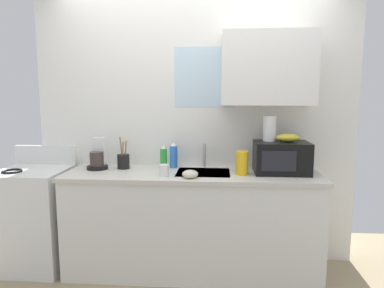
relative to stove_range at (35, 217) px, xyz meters
name	(u,v)px	position (x,y,z in m)	size (l,w,h in m)	color
kitchen_wall_assembly	(206,119)	(1.56, 0.31, 0.89)	(2.97, 0.42, 2.50)	white
counter_unit	(192,221)	(1.45, 0.00, 0.00)	(2.20, 0.63, 0.90)	white
sink_faucet	(204,156)	(1.54, 0.24, 0.55)	(0.03, 0.03, 0.22)	#B2B5BA
stove_range	(35,217)	(0.00, 0.00, 0.00)	(0.60, 0.60, 1.08)	white
microwave	(281,157)	(2.21, 0.04, 0.58)	(0.46, 0.35, 0.27)	black
banana_bunch	(288,138)	(2.26, 0.05, 0.75)	(0.20, 0.11, 0.07)	gold
paper_towel_roll	(270,128)	(2.11, 0.10, 0.82)	(0.11, 0.11, 0.22)	white
coffee_maker	(98,157)	(0.58, 0.10, 0.55)	(0.19, 0.21, 0.28)	black
dish_soap_bottle_blue	(174,156)	(1.26, 0.19, 0.55)	(0.07, 0.07, 0.24)	blue
dish_soap_bottle_green	(164,157)	(1.17, 0.17, 0.54)	(0.06, 0.06, 0.22)	green
cereal_canister	(242,163)	(1.87, -0.05, 0.54)	(0.10, 0.10, 0.20)	gold
mug_white	(164,170)	(1.22, -0.14, 0.49)	(0.08, 0.08, 0.10)	white
utensil_crock	(123,161)	(0.81, 0.12, 0.51)	(0.11, 0.11, 0.29)	black
small_bowl	(190,174)	(1.44, -0.20, 0.47)	(0.13, 0.13, 0.07)	beige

